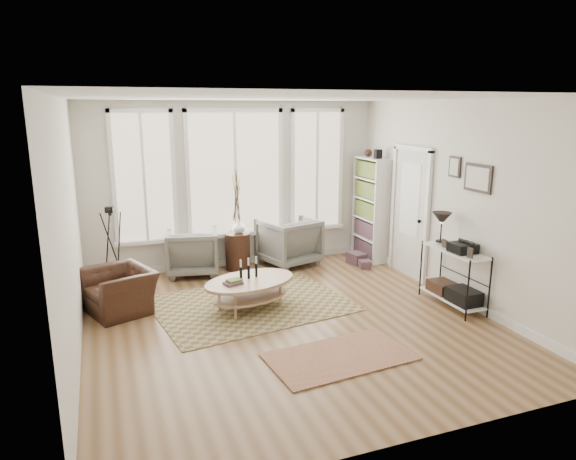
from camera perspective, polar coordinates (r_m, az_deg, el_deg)
name	(u,v)px	position (r m, az deg, el deg)	size (l,w,h in m)	color
room	(290,216)	(6.57, 0.26, 1.54)	(5.50, 5.54, 2.90)	olive
bay_window	(235,176)	(9.07, -5.87, 5.95)	(4.14, 0.12, 2.24)	#C8B086
door	(410,210)	(8.77, 13.40, 2.18)	(0.09, 1.06, 2.22)	silver
bookcase	(371,209)	(9.63, 9.17, 2.35)	(0.31, 0.85, 2.06)	white
low_shelf	(453,272)	(7.68, 17.91, -4.42)	(0.38, 1.08, 1.30)	white
wall_art	(472,175)	(7.54, 19.73, 5.77)	(0.04, 0.88, 0.44)	black
rug_main	(250,304)	(7.54, -4.21, -8.19)	(2.67, 2.01, 0.01)	brown
rug_runner	(340,356)	(6.06, 5.77, -13.80)	(1.63, 0.91, 0.01)	brown
coffee_table	(249,286)	(7.28, -4.30, -6.24)	(1.55, 1.22, 0.62)	tan
armchair_left	(193,252)	(8.88, -10.56, -2.38)	(0.84, 0.86, 0.79)	slate
armchair_right	(289,241)	(9.26, 0.06, -1.27)	(0.91, 0.94, 0.85)	slate
side_table	(237,221)	(8.93, -5.68, 1.05)	(0.43, 0.43, 1.82)	#361D13
vase	(239,227)	(8.96, -5.50, 0.37)	(0.22, 0.22, 0.23)	silver
accent_chair	(119,291)	(7.55, -18.22, -6.41)	(0.81, 0.93, 0.60)	#361D13
tripod_camera	(113,250)	(8.55, -18.88, -2.12)	(0.45, 0.45, 1.28)	black
book_stack_near	(356,258)	(9.46, 7.60, -3.13)	(0.25, 0.31, 0.20)	brown
book_stack_far	(364,264)	(9.22, 8.47, -3.80)	(0.17, 0.22, 0.14)	brown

